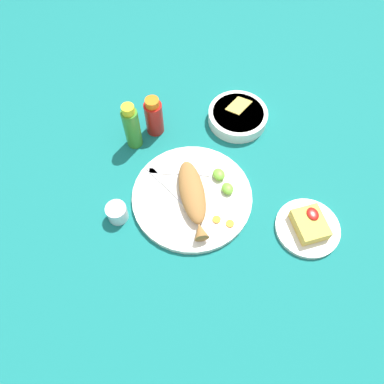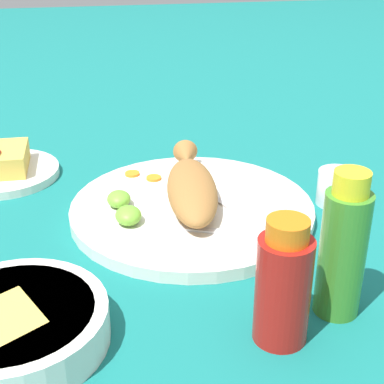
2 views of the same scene
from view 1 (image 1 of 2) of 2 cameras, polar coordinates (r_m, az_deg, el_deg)
name	(u,v)px [view 1 (image 1 of 2)]	position (r m, az deg, el deg)	size (l,w,h in m)	color
ground_plane	(192,198)	(1.12, 0.00, -0.95)	(4.00, 4.00, 0.00)	#146B66
main_plate	(192,197)	(1.12, 0.00, -0.73)	(0.36, 0.36, 0.02)	white
fried_fish	(193,195)	(1.08, 0.12, -0.51)	(0.26, 0.09, 0.05)	#996633
fork_near	(164,184)	(1.13, -4.25, 1.27)	(0.17, 0.09, 0.00)	silver
fork_far	(175,172)	(1.15, -2.62, 2.99)	(0.08, 0.18, 0.00)	silver
carrot_slice_near	(217,220)	(1.07, 3.77, -4.21)	(0.02, 0.02, 0.00)	orange
carrot_slice_mid	(230,224)	(1.07, 5.80, -4.81)	(0.02, 0.02, 0.00)	orange
lime_wedge_main	(228,189)	(1.11, 5.43, 0.51)	(0.04, 0.03, 0.02)	#6BB233
lime_wedge_side	(219,175)	(1.13, 4.10, 2.67)	(0.04, 0.04, 0.02)	#6BB233
hot_sauce_bottle_red	(154,117)	(1.22, -5.82, 11.36)	(0.06, 0.06, 0.14)	#B21914
hot_sauce_bottle_green	(132,127)	(1.19, -9.16, 9.78)	(0.05, 0.05, 0.17)	#3D8428
salt_cup	(117,213)	(1.10, -11.31, -3.22)	(0.06, 0.06, 0.05)	silver
side_plate_fries	(307,228)	(1.12, 17.17, -5.26)	(0.18, 0.18, 0.01)	white
fries_pile	(310,224)	(1.10, 17.52, -4.68)	(0.10, 0.08, 0.04)	gold
guacamole_bowl	(238,116)	(1.28, 6.98, 11.45)	(0.20, 0.20, 0.06)	white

